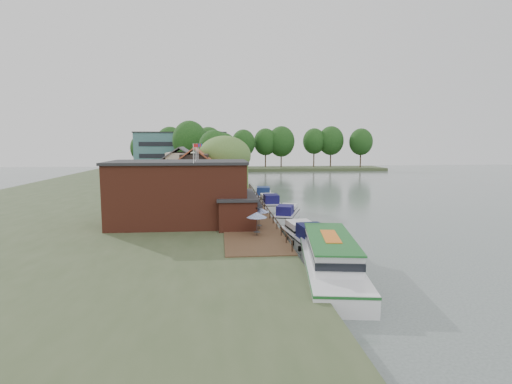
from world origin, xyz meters
name	(u,v)px	position (x,y,z in m)	size (l,w,h in m)	color
ground	(314,228)	(0.00, 0.00, 0.00)	(260.00, 260.00, 0.00)	#4D5955
land_bank	(127,192)	(-30.00, 35.00, 0.50)	(50.00, 140.00, 1.00)	#384728
quay_deck	(243,207)	(-8.00, 10.00, 1.05)	(6.00, 50.00, 0.10)	#47301E
quay_rail	(262,203)	(-5.30, 10.50, 1.50)	(0.20, 49.00, 1.00)	black
pub	(197,192)	(-14.00, -1.00, 4.65)	(20.00, 11.00, 7.30)	maroon
hotel_block	(182,154)	(-22.00, 70.00, 7.15)	(25.40, 12.40, 12.30)	#38666B
cottage_a	(195,176)	(-15.00, 14.00, 5.25)	(8.60, 7.60, 8.50)	black
cottage_b	(182,172)	(-18.00, 24.00, 5.25)	(9.60, 8.60, 8.50)	beige
cottage_c	(206,168)	(-14.00, 33.00, 5.25)	(7.60, 7.60, 8.50)	black
willow	(225,168)	(-10.50, 19.00, 6.21)	(8.60, 8.60, 10.43)	#476B2D
umbrella_0	(257,224)	(-7.73, -7.85, 2.29)	(2.09, 2.09, 2.38)	navy
umbrella_1	(259,218)	(-7.22, -4.77, 2.29)	(2.15, 2.15, 2.38)	navy
umbrella_2	(246,211)	(-8.27, -0.18, 2.29)	(1.98, 1.98, 2.38)	navy
umbrella_3	(250,207)	(-7.57, 2.97, 2.29)	(2.05, 2.05, 2.38)	navy
umbrella_4	(247,205)	(-7.82, 4.52, 2.29)	(1.97, 1.97, 2.38)	navy
umbrella_5	(247,201)	(-7.59, 7.76, 2.29)	(2.32, 2.32, 2.38)	navy
cruiser_0	(305,233)	(-2.85, -7.96, 1.25)	(3.32, 10.26, 2.50)	white
cruiser_1	(287,211)	(-2.37, 5.85, 1.07)	(2.90, 9.00, 2.15)	silver
cruiser_2	(270,200)	(-3.50, 15.68, 1.18)	(3.15, 9.75, 2.36)	silver
cruiser_3	(263,193)	(-3.48, 25.09, 1.25)	(3.31, 10.23, 2.49)	white
tour_boat	(331,258)	(-3.00, -17.81, 1.59)	(4.10, 14.58, 3.18)	silver
swan	(309,257)	(-3.55, -12.82, 0.22)	(0.44, 0.44, 0.44)	white
bank_tree_0	(214,157)	(-12.54, 42.46, 7.04)	(6.80, 6.80, 12.08)	#143811
bank_tree_1	(223,157)	(-10.58, 51.55, 6.87)	(8.19, 8.19, 11.75)	#143811
bank_tree_2	(190,150)	(-18.95, 58.34, 8.47)	(8.88, 8.88, 14.94)	#143811
bank_tree_3	(209,150)	(-14.64, 78.93, 8.07)	(8.89, 8.89, 14.13)	#143811
bank_tree_4	(212,153)	(-13.69, 86.92, 6.76)	(6.17, 6.17, 11.52)	#143811
bank_tree_5	(205,150)	(-16.16, 93.25, 7.79)	(6.98, 6.98, 13.58)	#143811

